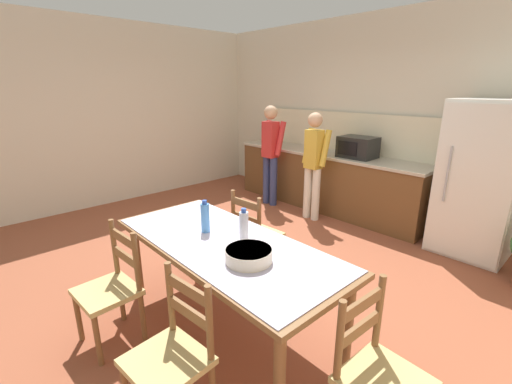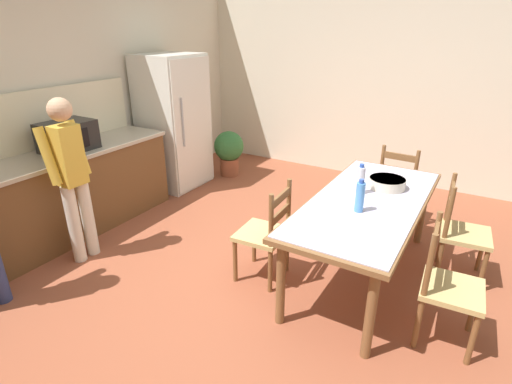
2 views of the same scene
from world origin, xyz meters
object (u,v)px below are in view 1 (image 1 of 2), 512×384
person_at_sink (271,150)px  serving_bowl (249,254)px  refrigerator (480,180)px  chair_side_far_left (255,235)px  chair_side_near_left (112,288)px  microwave (358,147)px  bottle_near_centre (205,217)px  bottle_off_centre (244,227)px  dining_table (225,251)px  person_at_counter (314,161)px  chair_head_end (378,376)px  chair_side_near_right (172,356)px

person_at_sink → serving_bowl: bearing=-137.8°
refrigerator → chair_side_far_left: size_ratio=1.94×
chair_side_near_left → chair_side_far_left: 1.45m
microwave → person_at_sink: 1.37m
microwave → bottle_near_centre: microwave is taller
microwave → bottle_off_centre: microwave is taller
serving_bowl → chair_side_near_left: bearing=-141.4°
dining_table → bottle_off_centre: size_ratio=7.54×
person_at_counter → chair_side_near_left: bearing=-169.6°
chair_side_far_left → person_at_counter: 1.85m
refrigerator → chair_side_far_left: 2.62m
refrigerator → chair_head_end: bearing=-82.5°
chair_side_near_right → chair_side_near_left: 0.91m
dining_table → chair_head_end: bearing=-0.5°
bottle_off_centre → chair_head_end: 1.29m
chair_head_end → person_at_counter: bearing=46.9°
chair_side_near_right → person_at_sink: person_at_sink is taller
bottle_near_centre → chair_side_near_right: bottle_near_centre is taller
chair_side_far_left → chair_head_end: (1.75, -0.74, 0.00)m
microwave → bottle_near_centre: size_ratio=1.85×
serving_bowl → bottle_off_centre: bearing=145.0°
bottle_near_centre → person_at_counter: size_ratio=0.17×
person_at_counter → refrigerator: bearing=-75.7°
chair_head_end → person_at_sink: person_at_sink is taller
bottle_off_centre → serving_bowl: 0.32m
dining_table → chair_side_far_left: bearing=121.4°
chair_side_near_left → refrigerator: bearing=66.2°
person_at_counter → bottle_off_centre: bearing=-153.7°
dining_table → person_at_counter: bearing=113.3°
refrigerator → serving_bowl: bearing=-100.7°
chair_head_end → person_at_counter: (-2.35, 2.44, 0.43)m
serving_bowl → chair_side_far_left: size_ratio=0.35×
microwave → serving_bowl: (1.02, -3.01, -0.25)m
chair_side_far_left → person_at_sink: 2.31m
bottle_off_centre → serving_bowl: bottle_off_centre is taller
microwave → dining_table: size_ratio=0.25×
chair_side_near_right → person_at_counter: size_ratio=0.59×
person_at_sink → chair_head_end: bearing=-127.2°
chair_side_near_right → bottle_off_centre: bearing=107.1°
chair_head_end → chair_side_near_right: bearing=132.9°
person_at_sink → bottle_off_centre: bearing=-139.0°
bottle_near_centre → chair_side_far_left: bottle_near_centre is taller
microwave → serving_bowl: size_ratio=1.56×
refrigerator → person_at_sink: (-2.84, -0.48, 0.02)m
chair_side_near_left → bottle_off_centre: bearing=52.6°
dining_table → chair_side_near_right: bearing=-58.7°
refrigerator → person_at_counter: 2.02m
chair_side_near_left → person_at_counter: size_ratio=0.59×
dining_table → person_at_sink: bearing=128.2°
serving_bowl → person_at_counter: bearing=119.2°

